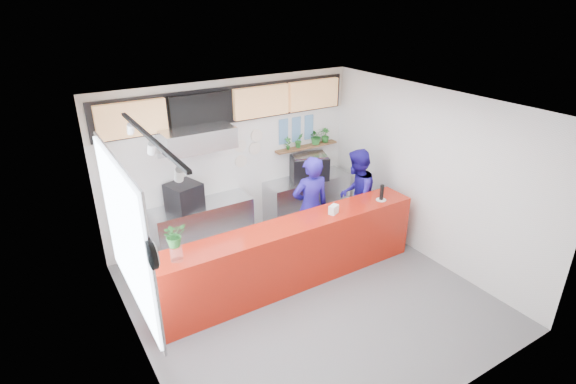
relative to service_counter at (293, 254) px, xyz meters
name	(u,v)px	position (x,y,z in m)	size (l,w,h in m)	color
floor	(306,295)	(0.00, -0.40, -0.55)	(5.00, 5.00, 0.00)	slate
ceiling	(310,108)	(0.00, -0.40, 2.45)	(5.00, 5.00, 0.00)	silver
wall_back	(233,160)	(0.00, 2.10, 0.95)	(5.00, 5.00, 0.00)	white
wall_left	(132,261)	(-2.50, -0.40, 0.95)	(5.00, 5.00, 0.00)	white
wall_right	(428,176)	(2.50, -0.40, 0.95)	(5.00, 5.00, 0.00)	white
service_counter	(293,254)	(0.00, 0.00, 0.00)	(4.50, 0.60, 1.10)	#A51A0B
cream_band	(230,101)	(0.00, 2.09, 2.05)	(5.00, 0.02, 0.80)	beige
prep_bench	(203,226)	(-0.80, 1.80, -0.10)	(1.80, 0.60, 0.90)	#B2B5BA
panini_oven	(184,196)	(-1.10, 1.80, 0.58)	(0.51, 0.51, 0.46)	black
extraction_hood	(197,138)	(-0.80, 1.75, 1.60)	(1.20, 0.70, 0.35)	#B2B5BA
hood_lip	(198,149)	(-0.80, 1.75, 1.40)	(1.20, 0.70, 0.08)	#B2B5BA
right_bench	(307,198)	(1.50, 1.80, -0.10)	(1.80, 0.60, 0.90)	#B2B5BA
espresso_machine	(309,167)	(1.53, 1.80, 0.59)	(0.73, 0.52, 0.47)	black
espresso_tray	(309,156)	(1.53, 1.80, 0.83)	(0.67, 0.46, 0.06)	#AFB0B7
herb_shelf	(307,147)	(1.60, 2.00, 0.95)	(1.40, 0.18, 0.04)	brown
menu_board_far_left	(132,119)	(-1.75, 1.98, 2.00)	(1.10, 0.10, 0.55)	tan
menu_board_mid_left	(201,110)	(-0.59, 1.98, 2.00)	(1.10, 0.10, 0.55)	black
menu_board_mid_right	(261,102)	(0.57, 1.98, 2.00)	(1.10, 0.10, 0.55)	tan
menu_board_far_right	(314,94)	(1.73, 1.98, 2.00)	(1.10, 0.10, 0.55)	tan
soffit	(231,105)	(0.00, 2.06, 2.00)	(4.80, 0.04, 0.65)	black
window_pane	(126,234)	(-2.47, -0.10, 1.15)	(0.04, 2.20, 1.90)	silver
window_frame	(127,234)	(-2.45, -0.10, 1.15)	(0.03, 2.30, 2.00)	#B2B5BA
wall_clock_rim	(152,255)	(-2.46, -1.30, 1.50)	(0.30, 0.30, 0.05)	black
wall_clock_face	(155,254)	(-2.43, -1.30, 1.50)	(0.26, 0.26, 0.02)	white
track_rail	(150,138)	(-2.10, -0.40, 2.39)	(0.05, 2.40, 0.04)	black
dec_plate_a	(240,146)	(0.15, 2.07, 1.20)	(0.24, 0.24, 0.03)	silver
dec_plate_b	(255,148)	(0.45, 2.07, 1.10)	(0.24, 0.24, 0.03)	silver
dec_plate_c	(241,161)	(0.15, 2.07, 0.90)	(0.24, 0.24, 0.03)	silver
dec_plate_d	(257,135)	(0.50, 2.07, 1.35)	(0.24, 0.24, 0.03)	silver
photo_frame_a	(283,125)	(1.10, 2.08, 1.45)	(0.20, 0.02, 0.25)	#598CBF
photo_frame_b	(296,123)	(1.40, 2.08, 1.45)	(0.20, 0.02, 0.25)	#598CBF
photo_frame_c	(309,121)	(1.70, 2.08, 1.45)	(0.20, 0.02, 0.25)	#598CBF
photo_frame_d	(283,138)	(1.10, 2.08, 1.20)	(0.20, 0.02, 0.25)	#598CBF
photo_frame_e	(296,135)	(1.40, 2.08, 1.20)	(0.20, 0.02, 0.25)	#598CBF
photo_frame_f	(309,133)	(1.70, 2.08, 1.20)	(0.20, 0.02, 0.25)	#598CBF
staff_center	(310,207)	(0.75, 0.60, 0.38)	(0.68, 0.45, 1.87)	navy
staff_right	(356,196)	(1.77, 0.60, 0.35)	(0.88, 0.68, 1.80)	navy
herb_a	(288,143)	(1.15, 2.00, 1.10)	(0.14, 0.09, 0.26)	#236424
herb_b	(299,140)	(1.41, 2.00, 1.12)	(0.16, 0.13, 0.29)	#236424
herb_c	(316,136)	(1.83, 2.00, 1.14)	(0.31, 0.27, 0.34)	#236424
herb_d	(325,135)	(2.06, 2.00, 1.12)	(0.17, 0.15, 0.29)	#236424
glass_vase	(176,253)	(-1.87, -0.05, 0.65)	(0.17, 0.17, 0.20)	silver
basil_vase	(174,235)	(-1.87, -0.05, 0.94)	(0.30, 0.26, 0.34)	#236424
napkin_holder	(334,209)	(0.75, -0.06, 0.62)	(0.16, 0.10, 0.14)	white
white_plate	(381,200)	(1.75, -0.08, 0.56)	(0.17, 0.17, 0.01)	white
pepper_mill	(382,192)	(1.75, -0.08, 0.70)	(0.07, 0.07, 0.27)	black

